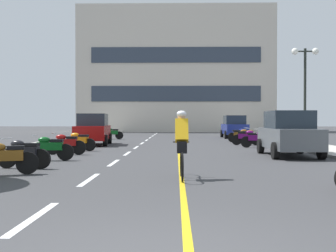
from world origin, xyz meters
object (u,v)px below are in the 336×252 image
(motorcycle_9, at_px, (247,136))
(motorcycle_10, at_px, (241,135))
(street_lamp_mid, at_px, (305,74))
(motorcycle_3, at_px, (23,153))
(motorcycle_12, at_px, (112,133))
(motorcycle_6, at_px, (79,141))
(motorcycle_11, at_px, (239,134))
(motorcycle_5, at_px, (66,143))
(motorcycle_7, at_px, (257,139))
(parked_car_far, at_px, (234,127))
(parked_car_near, at_px, (289,133))
(cyclist_rider, at_px, (182,143))
(motorcycle_8, at_px, (247,137))
(motorcycle_2, at_px, (5,157))
(motorcycle_4, at_px, (50,147))
(parked_car_mid, at_px, (93,129))

(motorcycle_9, relative_size, motorcycle_10, 1.00)
(street_lamp_mid, bearing_deg, motorcycle_10, 121.08)
(street_lamp_mid, bearing_deg, motorcycle_3, -137.96)
(motorcycle_12, bearing_deg, motorcycle_6, -88.84)
(motorcycle_3, relative_size, motorcycle_6, 1.01)
(street_lamp_mid, distance_m, motorcycle_11, 7.54)
(motorcycle_3, distance_m, motorcycle_12, 19.02)
(motorcycle_5, distance_m, motorcycle_7, 10.03)
(parked_car_far, relative_size, motorcycle_10, 2.51)
(parked_car_near, xyz_separation_m, motorcycle_12, (-9.35, 14.50, -0.44))
(motorcycle_12, bearing_deg, motorcycle_10, -24.29)
(motorcycle_5, relative_size, cyclist_rider, 0.96)
(motorcycle_8, relative_size, motorcycle_10, 1.00)
(parked_car_near, bearing_deg, motorcycle_2, -146.58)
(motorcycle_4, height_order, motorcycle_10, same)
(parked_car_mid, relative_size, parked_car_far, 1.02)
(motorcycle_9, bearing_deg, motorcycle_7, -91.87)
(motorcycle_9, height_order, motorcycle_12, same)
(motorcycle_7, bearing_deg, motorcycle_2, -128.31)
(parked_car_mid, relative_size, motorcycle_6, 2.58)
(motorcycle_7, bearing_deg, parked_car_near, -87.16)
(motorcycle_4, relative_size, cyclist_rider, 0.96)
(parked_car_mid, height_order, motorcycle_2, parked_car_mid)
(motorcycle_4, bearing_deg, motorcycle_6, 90.70)
(street_lamp_mid, relative_size, motorcycle_12, 3.07)
(motorcycle_11, bearing_deg, motorcycle_8, -93.73)
(parked_car_near, height_order, motorcycle_4, parked_car_near)
(motorcycle_7, height_order, motorcycle_11, same)
(motorcycle_4, relative_size, motorcycle_5, 1.00)
(parked_car_near, xyz_separation_m, motorcycle_7, (-0.26, 5.16, -0.44))
(cyclist_rider, bearing_deg, motorcycle_11, 77.18)
(motorcycle_5, distance_m, motorcycle_9, 12.31)
(street_lamp_mid, distance_m, parked_car_far, 11.82)
(parked_car_mid, bearing_deg, motorcycle_3, -88.68)
(motorcycle_7, height_order, motorcycle_12, same)
(motorcycle_2, relative_size, motorcycle_9, 0.98)
(parked_car_mid, relative_size, motorcycle_12, 2.53)
(motorcycle_2, distance_m, motorcycle_10, 18.58)
(motorcycle_5, bearing_deg, parked_car_near, -3.30)
(motorcycle_3, bearing_deg, motorcycle_7, 47.62)
(motorcycle_11, relative_size, cyclist_rider, 0.93)
(motorcycle_4, bearing_deg, parked_car_mid, 91.90)
(parked_car_near, relative_size, motorcycle_5, 2.47)
(parked_car_near, distance_m, motorcycle_11, 12.06)
(cyclist_rider, bearing_deg, motorcycle_4, 135.74)
(motorcycle_10, distance_m, motorcycle_11, 1.65)
(street_lamp_mid, distance_m, motorcycle_2, 16.86)
(motorcycle_9, bearing_deg, motorcycle_4, -129.17)
(motorcycle_2, distance_m, motorcycle_8, 15.81)
(parked_car_near, height_order, motorcycle_6, parked_car_near)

